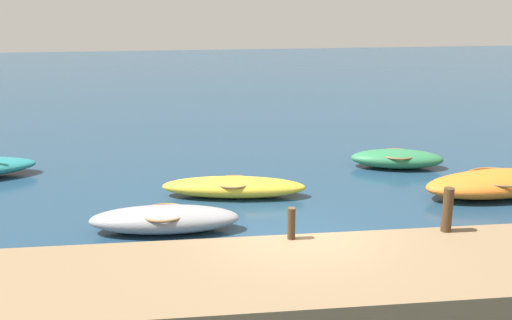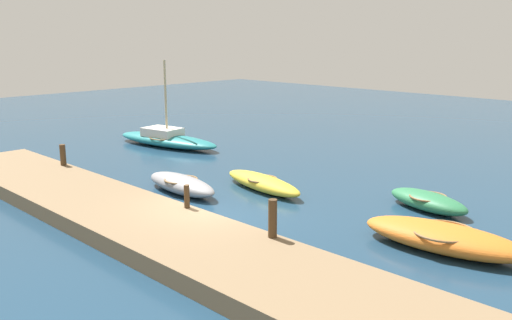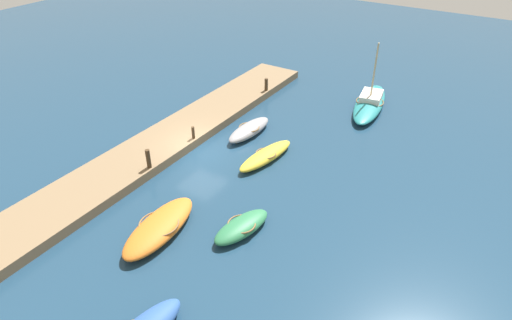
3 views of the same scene
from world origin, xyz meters
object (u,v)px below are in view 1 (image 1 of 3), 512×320
(motorboat_orange, at_px, (498,183))
(dinghy_green, at_px, (397,159))
(rowboat_yellow, at_px, (234,187))
(mooring_post_mid_east, at_px, (447,210))
(mooring_post_mid_west, at_px, (291,223))
(rowboat_grey, at_px, (164,219))

(motorboat_orange, bearing_deg, dinghy_green, 117.27)
(rowboat_yellow, distance_m, mooring_post_mid_east, 6.60)
(dinghy_green, height_order, mooring_post_mid_west, mooring_post_mid_west)
(mooring_post_mid_west, bearing_deg, mooring_post_mid_east, 0.00)
(dinghy_green, relative_size, mooring_post_mid_east, 3.08)
(motorboat_orange, distance_m, dinghy_green, 3.75)
(mooring_post_mid_west, bearing_deg, motorboat_orange, 27.71)
(dinghy_green, xyz_separation_m, rowboat_grey, (-7.91, -4.73, 0.02))
(dinghy_green, relative_size, rowboat_grey, 0.85)
(rowboat_grey, relative_size, mooring_post_mid_east, 3.62)
(mooring_post_mid_west, height_order, mooring_post_mid_east, mooring_post_mid_east)
(mooring_post_mid_west, distance_m, mooring_post_mid_east, 3.78)
(dinghy_green, xyz_separation_m, mooring_post_mid_west, (-4.93, -6.81, 0.60))
(rowboat_yellow, distance_m, rowboat_grey, 3.20)
(motorboat_orange, distance_m, mooring_post_mid_west, 7.93)
(rowboat_yellow, bearing_deg, motorboat_orange, 2.35)
(dinghy_green, distance_m, rowboat_grey, 9.22)
(mooring_post_mid_east, bearing_deg, dinghy_green, 80.31)
(rowboat_grey, distance_m, mooring_post_mid_east, 7.10)
(rowboat_yellow, relative_size, motorboat_orange, 0.92)
(dinghy_green, height_order, mooring_post_mid_east, mooring_post_mid_east)
(rowboat_grey, bearing_deg, mooring_post_mid_east, -14.07)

